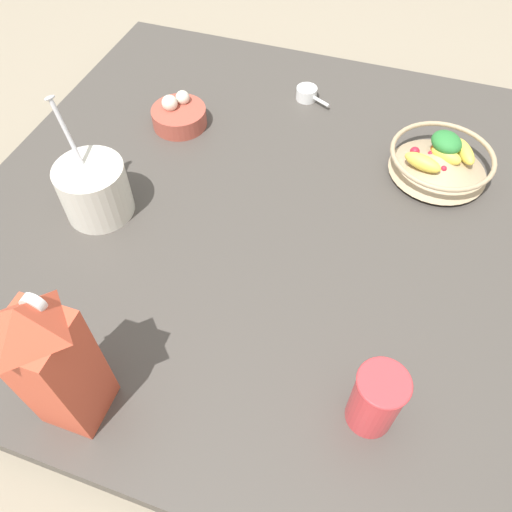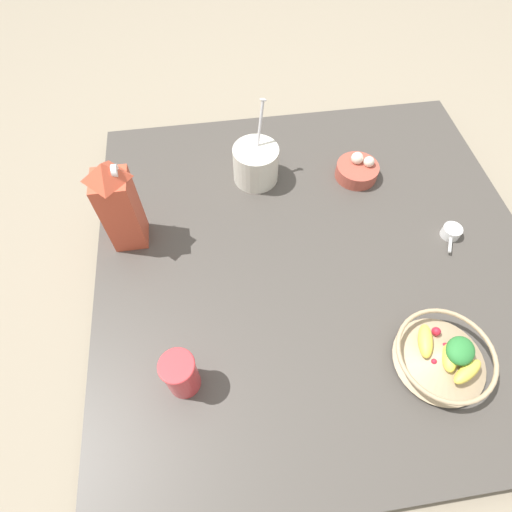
{
  "view_description": "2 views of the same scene",
  "coord_description": "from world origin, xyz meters",
  "px_view_note": "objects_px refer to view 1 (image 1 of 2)",
  "views": [
    {
      "loc": [
        -0.21,
        0.66,
        0.77
      ],
      "look_at": [
        -0.04,
        0.17,
        0.1
      ],
      "focal_mm": 35.0,
      "sensor_mm": 36.0,
      "label": 1
    },
    {
      "loc": [
        -0.54,
        0.24,
        0.92
      ],
      "look_at": [
        -0.02,
        0.17,
        0.11
      ],
      "focal_mm": 28.0,
      "sensor_mm": 36.0,
      "label": 2
    }
  ],
  "objects_px": {
    "milk_carton": "(53,364)",
    "yogurt_tub": "(94,188)",
    "drinking_cup": "(376,399)",
    "garlic_bowl": "(179,115)",
    "fruit_bowl": "(441,160)"
  },
  "relations": [
    {
      "from": "drinking_cup",
      "to": "milk_carton",
      "type": "bearing_deg",
      "value": 16.4
    },
    {
      "from": "fruit_bowl",
      "to": "garlic_bowl",
      "type": "bearing_deg",
      "value": 2.19
    },
    {
      "from": "fruit_bowl",
      "to": "garlic_bowl",
      "type": "height_order",
      "value": "fruit_bowl"
    },
    {
      "from": "garlic_bowl",
      "to": "fruit_bowl",
      "type": "bearing_deg",
      "value": -177.81
    },
    {
      "from": "yogurt_tub",
      "to": "fruit_bowl",
      "type": "bearing_deg",
      "value": -152.45
    },
    {
      "from": "garlic_bowl",
      "to": "drinking_cup",
      "type": "bearing_deg",
      "value": 135.37
    },
    {
      "from": "fruit_bowl",
      "to": "drinking_cup",
      "type": "xyz_separation_m",
      "value": [
        0.03,
        0.56,
        0.03
      ]
    },
    {
      "from": "milk_carton",
      "to": "yogurt_tub",
      "type": "relative_size",
      "value": 1.15
    },
    {
      "from": "fruit_bowl",
      "to": "yogurt_tub",
      "type": "relative_size",
      "value": 0.9
    },
    {
      "from": "fruit_bowl",
      "to": "drinking_cup",
      "type": "bearing_deg",
      "value": 86.41
    },
    {
      "from": "milk_carton",
      "to": "yogurt_tub",
      "type": "bearing_deg",
      "value": -64.6
    },
    {
      "from": "yogurt_tub",
      "to": "milk_carton",
      "type": "bearing_deg",
      "value": 115.4
    },
    {
      "from": "drinking_cup",
      "to": "garlic_bowl",
      "type": "height_order",
      "value": "drinking_cup"
    },
    {
      "from": "yogurt_tub",
      "to": "drinking_cup",
      "type": "relative_size",
      "value": 1.92
    },
    {
      "from": "milk_carton",
      "to": "garlic_bowl",
      "type": "xyz_separation_m",
      "value": [
        0.13,
        -0.65,
        -0.11
      ]
    }
  ]
}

